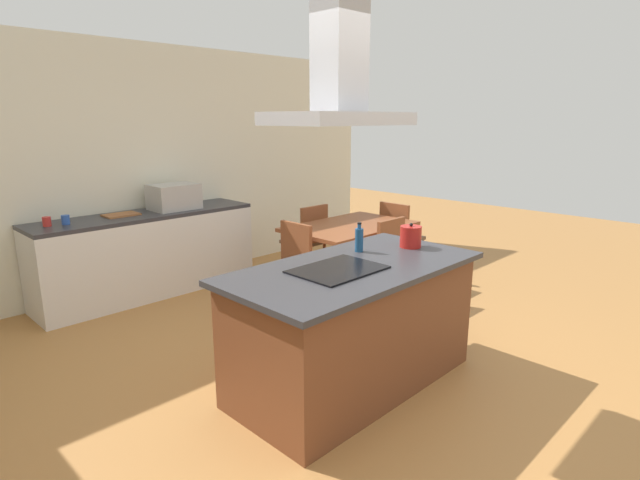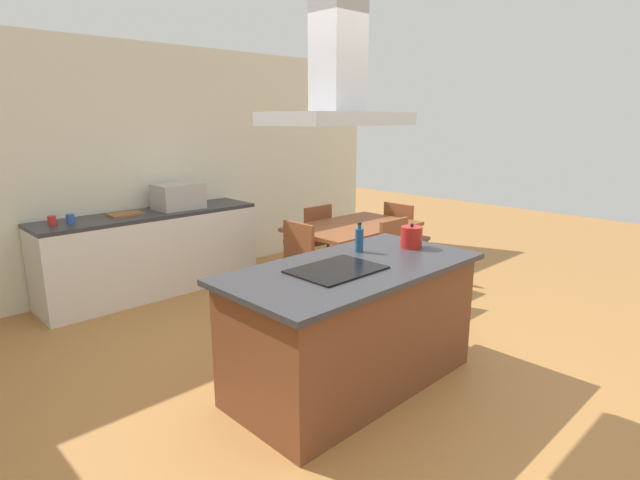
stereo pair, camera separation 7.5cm
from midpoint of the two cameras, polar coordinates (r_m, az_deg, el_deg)
ground at (r=4.87m, az=-10.38°, el=-9.46°), size 16.00×16.00×0.00m
wall_back at (r=6.03m, az=-20.65°, el=7.65°), size 7.20×0.10×2.70m
kitchen_island at (r=3.65m, az=3.23°, el=-9.61°), size 1.89×0.96×0.90m
cooktop at (r=3.37m, az=1.40°, el=-3.36°), size 0.60×0.44×0.01m
tea_kettle at (r=4.01m, az=9.75°, el=0.39°), size 0.22×0.17×0.19m
olive_oil_bottle at (r=3.82m, az=3.91°, el=0.07°), size 0.06×0.06×0.23m
back_counter at (r=5.81m, az=-19.29°, el=-1.48°), size 2.36×0.62×0.90m
countertop_microwave at (r=5.85m, az=-16.62°, el=4.73°), size 0.50×0.38×0.28m
coffee_mug_red at (r=5.40m, az=-28.96°, el=1.84°), size 0.08×0.08×0.09m
coffee_mug_blue at (r=5.41m, az=-27.29°, el=2.05°), size 0.08×0.08×0.09m
cutting_board at (r=5.67m, az=-22.01°, el=2.68°), size 0.34×0.24×0.02m
dining_table at (r=5.55m, az=3.04°, el=0.90°), size 1.40×0.90×0.75m
chair_facing_island at (r=5.19m, az=8.51°, el=-1.96°), size 0.42×0.42×0.89m
chair_at_right_end at (r=6.29m, az=8.58°, el=0.80°), size 0.42×0.42×0.89m
chair_facing_back_wall at (r=6.04m, az=-1.69°, el=0.42°), size 0.42×0.42×0.89m
chair_at_left_end at (r=4.97m, az=-4.03°, el=-2.54°), size 0.42×0.42×0.89m
range_hood at (r=3.23m, az=1.53°, el=17.38°), size 0.90×0.55×0.78m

